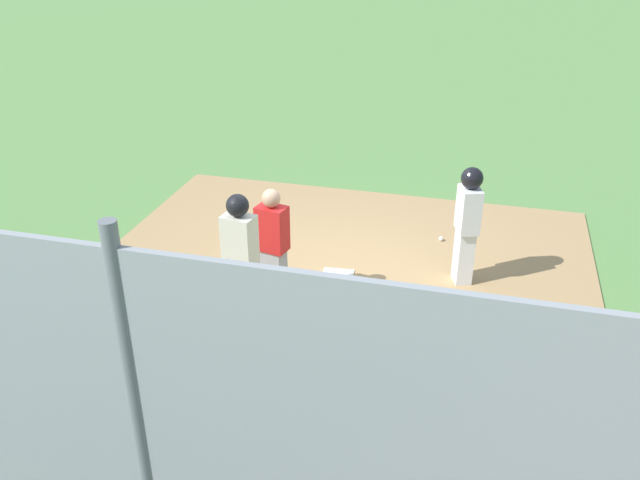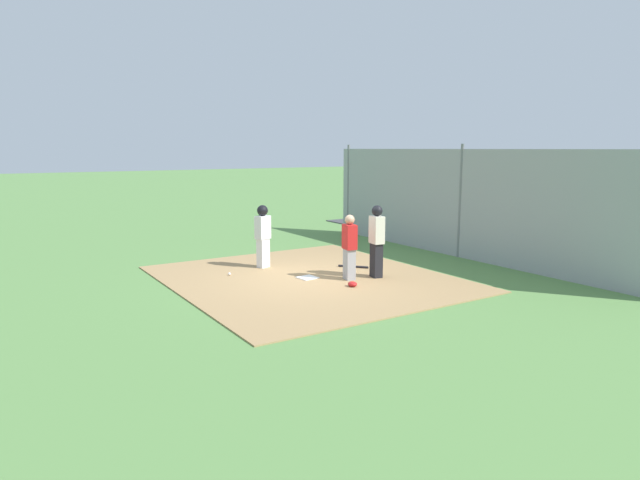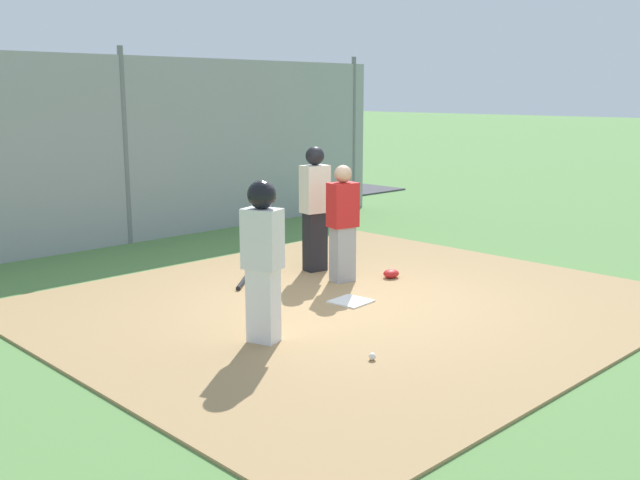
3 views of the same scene
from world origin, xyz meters
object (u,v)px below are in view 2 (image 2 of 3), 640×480
home_plate (308,278)px  umpire (377,239)px  runner (263,232)px  parked_car_green (538,231)px  baseball_bat (353,267)px  parked_car_red (403,210)px  catcher_mask (352,284)px  catcher (349,246)px  baseball (229,274)px

home_plate → umpire: size_ratio=0.24×
runner → parked_car_green: (-2.20, -8.73, -0.39)m
baseball_bat → parked_car_red: bearing=89.6°
catcher_mask → parked_car_red: bearing=-46.9°
umpire → parked_car_green: umpire is taller
umpire → parked_car_green: (0.35, -6.86, -0.38)m
catcher → runner: size_ratio=0.95×
parked_car_green → catcher: bearing=-89.7°
catcher_mask → parked_car_green: size_ratio=0.06×
baseball → parked_car_red: parked_car_red is taller
catcher → parked_car_red: bearing=-126.0°
runner → parked_car_red: size_ratio=0.39×
umpire → parked_car_red: bearing=-124.5°
parked_car_green → parked_car_red: size_ratio=0.96×
home_plate → catcher: size_ratio=0.27×
home_plate → umpire: 1.96m
umpire → catcher_mask: bearing=33.7°
baseball_bat → umpire: bearing=-49.0°
home_plate → baseball_bat: baseball_bat is taller
umpire → baseball: size_ratio=24.43×
umpire → parked_car_green: bearing=-166.8°
runner → catcher: bearing=7.0°
runner → catcher_mask: size_ratio=7.07×
baseball → baseball_bat: bearing=-106.6°
umpire → runner: (2.55, 1.87, 0.02)m
baseball → catcher: bearing=-130.7°
parked_car_green → home_plate: bearing=-94.5°
baseball_bat → catcher_mask: (-1.66, 1.23, 0.03)m
home_plate → catcher_mask: bearing=-161.2°
umpire → baseball: 3.83m
catcher → home_plate: bearing=-28.3°
catcher_mask → umpire: bearing=-66.6°
home_plate → parked_car_red: 10.62m
catcher_mask → parked_car_green: 7.98m
catcher → parked_car_red: 10.42m
catcher_mask → baseball: size_ratio=3.24×
umpire → runner: umpire is taller
home_plate → catcher_mask: 1.37m
home_plate → catcher_mask: (-1.30, -0.44, 0.05)m
parked_car_green → parked_car_red: same height
runner → parked_car_red: (4.57, -8.91, -0.39)m
runner → catcher_mask: 3.25m
baseball → parked_car_green: size_ratio=0.02×
umpire → parked_car_green: 6.88m
parked_car_green → runner: bearing=-105.3°
catcher_mask → baseball: 3.27m
baseball → parked_car_green: (-1.80, -9.89, 0.55)m
runner → baseball: size_ratio=22.92×
home_plate → parked_car_red: (6.28, -8.54, 0.57)m
home_plate → catcher: catcher is taller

